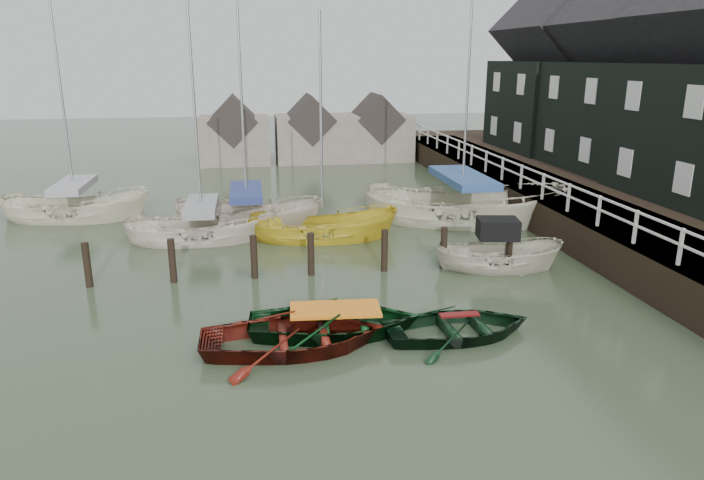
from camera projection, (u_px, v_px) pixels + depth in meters
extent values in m
plane|color=#303D26|center=(364.00, 308.00, 17.55)|extent=(120.00, 120.00, 0.00)
cube|color=black|center=(533.00, 181.00, 28.08)|extent=(3.00, 32.00, 0.20)
cube|color=silver|center=(503.00, 158.00, 27.56)|extent=(0.06, 32.00, 0.06)
cube|color=silver|center=(502.00, 167.00, 27.67)|extent=(0.06, 32.00, 0.06)
cube|color=black|center=(641.00, 207.00, 29.32)|extent=(14.00, 38.00, 1.50)
cube|color=black|center=(627.00, 116.00, 30.09)|extent=(6.00, 7.00, 5.00)
cube|color=black|center=(639.00, 23.00, 28.89)|extent=(6.11, 7.14, 6.11)
cube|color=black|center=(559.00, 105.00, 36.72)|extent=(6.40, 7.00, 5.00)
cube|color=black|center=(566.00, 29.00, 35.52)|extent=(6.52, 7.14, 6.52)
cylinder|color=black|center=(88.00, 271.00, 19.03)|extent=(0.22, 0.22, 1.80)
cylinder|color=black|center=(173.00, 267.00, 19.41)|extent=(0.22, 0.22, 1.80)
cylinder|color=black|center=(254.00, 263.00, 19.79)|extent=(0.22, 0.22, 1.80)
cylinder|color=black|center=(311.00, 260.00, 20.07)|extent=(0.22, 0.22, 1.80)
cylinder|color=black|center=(384.00, 256.00, 20.44)|extent=(0.22, 0.22, 1.80)
cylinder|color=black|center=(443.00, 253.00, 20.74)|extent=(0.22, 0.22, 1.80)
cylinder|color=black|center=(509.00, 250.00, 21.09)|extent=(0.22, 0.22, 1.80)
cube|color=#665B51|center=(234.00, 140.00, 41.14)|extent=(4.50, 4.00, 3.00)
cube|color=#282321|center=(233.00, 120.00, 40.78)|extent=(3.18, 4.08, 3.18)
cube|color=#665B51|center=(310.00, 138.00, 41.91)|extent=(4.50, 4.00, 3.00)
cube|color=#282321|center=(310.00, 119.00, 41.54)|extent=(3.18, 4.08, 3.18)
cube|color=#665B51|center=(376.00, 137.00, 42.60)|extent=(4.50, 4.00, 3.00)
cube|color=#282321|center=(376.00, 118.00, 42.23)|extent=(3.18, 4.08, 3.18)
imported|color=#50130B|center=(295.00, 349.00, 15.10)|extent=(4.46, 3.20, 0.92)
imported|color=black|center=(335.00, 333.00, 15.94)|extent=(4.57, 3.41, 0.90)
imported|color=black|center=(458.00, 336.00, 15.78)|extent=(3.95, 2.93, 0.79)
imported|color=#BBB59F|center=(497.00, 270.00, 20.69)|extent=(4.37, 2.29, 1.60)
cube|color=black|center=(498.00, 229.00, 20.50)|extent=(1.46, 1.22, 0.65)
imported|color=beige|center=(204.00, 240.00, 23.96)|extent=(5.79, 2.23, 2.22)
cylinder|color=#B2B2B7|center=(194.00, 103.00, 22.51)|extent=(0.10, 0.10, 7.85)
cube|color=gray|center=(201.00, 206.00, 23.58)|extent=(3.18, 1.19, 0.30)
imported|color=beige|center=(248.00, 227.00, 25.90)|extent=(6.75, 4.26, 2.44)
cylinder|color=#B2B2B7|center=(240.00, 75.00, 24.19)|extent=(0.10, 0.10, 9.43)
cube|color=navy|center=(246.00, 192.00, 25.48)|extent=(3.70, 2.30, 0.30)
imported|color=gold|center=(323.00, 238.00, 24.25)|extent=(6.00, 2.82, 2.24)
cylinder|color=#B2B2B7|center=(321.00, 113.00, 22.90)|extent=(0.10, 0.10, 7.11)
imported|color=beige|center=(461.00, 222.00, 26.63)|extent=(8.97, 5.98, 3.24)
cylinder|color=#B2B2B7|center=(469.00, 59.00, 24.76)|extent=(0.10, 0.10, 9.75)
cube|color=navy|center=(463.00, 178.00, 26.10)|extent=(4.91, 3.23, 0.30)
imported|color=beige|center=(77.00, 219.00, 27.14)|extent=(6.64, 3.13, 2.47)
cylinder|color=#B2B2B7|center=(61.00, 88.00, 25.59)|extent=(0.10, 0.10, 8.33)
cube|color=gray|center=(73.00, 185.00, 26.73)|extent=(3.64, 1.68, 0.30)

